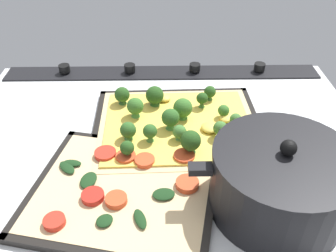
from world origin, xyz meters
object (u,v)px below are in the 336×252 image
(veggie_pizza_back, at_px, (127,188))
(baking_tray_back, at_px, (127,192))
(baking_tray_front, at_px, (180,130))
(cooking_pot, at_px, (283,181))
(broccoli_pizza, at_px, (178,123))

(veggie_pizza_back, bearing_deg, baking_tray_back, 80.17)
(baking_tray_front, distance_m, cooking_pot, 0.25)
(baking_tray_back, distance_m, cooking_pot, 0.25)
(broccoli_pizza, relative_size, cooking_pot, 1.15)
(veggie_pizza_back, bearing_deg, cooking_pot, 172.24)
(baking_tray_back, bearing_deg, broccoli_pizza, -118.37)
(broccoli_pizza, xyz_separation_m, cooking_pot, (-0.15, 0.20, 0.03))
(baking_tray_front, xyz_separation_m, veggie_pizza_back, (0.10, 0.17, 0.01))
(baking_tray_front, distance_m, baking_tray_back, 0.19)
(baking_tray_front, height_order, baking_tray_back, same)
(baking_tray_front, xyz_separation_m, cooking_pot, (-0.15, 0.20, 0.05))
(broccoli_pizza, height_order, baking_tray_back, broccoli_pizza)
(baking_tray_back, distance_m, veggie_pizza_back, 0.01)
(broccoli_pizza, xyz_separation_m, veggie_pizza_back, (0.09, 0.17, -0.01))
(broccoli_pizza, distance_m, veggie_pizza_back, 0.19)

